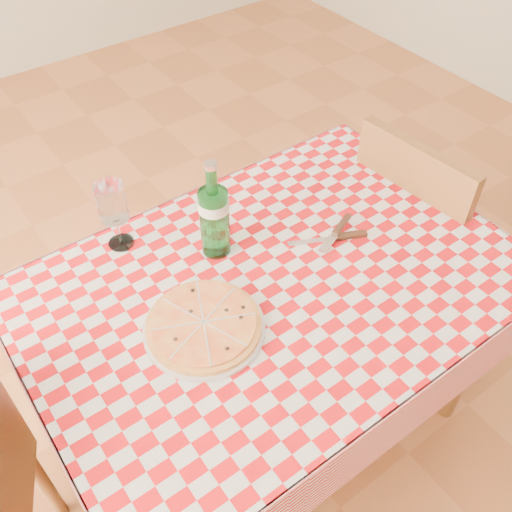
{
  "coord_description": "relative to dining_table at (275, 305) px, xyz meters",
  "views": [
    {
      "loc": [
        -0.63,
        -0.77,
        1.89
      ],
      "look_at": [
        -0.02,
        0.06,
        0.82
      ],
      "focal_mm": 40.0,
      "sensor_mm": 36.0,
      "label": 1
    }
  ],
  "objects": [
    {
      "name": "chair_near",
      "position": [
        0.68,
        0.07,
        -0.13
      ],
      "size": [
        0.45,
        0.45,
        0.92
      ],
      "rotation": [
        0.0,
        0.0,
        0.09
      ],
      "color": "brown",
      "rests_on": "ground"
    },
    {
      "name": "wine_glass",
      "position": [
        -0.26,
        0.37,
        0.2
      ],
      "size": [
        0.09,
        0.09,
        0.2
      ],
      "primitive_type": null,
      "rotation": [
        0.0,
        0.0,
        0.13
      ],
      "color": "white",
      "rests_on": "tablecloth"
    },
    {
      "name": "tablecloth",
      "position": [
        0.0,
        0.0,
        0.09
      ],
      "size": [
        1.3,
        0.9,
        0.01
      ],
      "primitive_type": "cube",
      "color": "#A60A0E",
      "rests_on": "dining_table"
    },
    {
      "name": "water_bottle",
      "position": [
        -0.06,
        0.19,
        0.25
      ],
      "size": [
        0.09,
        0.09,
        0.3
      ],
      "primitive_type": null,
      "rotation": [
        0.0,
        0.0,
        -0.07
      ],
      "color": "#196626",
      "rests_on": "tablecloth"
    },
    {
      "name": "dining_table",
      "position": [
        0.0,
        0.0,
        0.0
      ],
      "size": [
        1.2,
        0.8,
        0.75
      ],
      "color": "brown",
      "rests_on": "ground"
    },
    {
      "name": "pizza_plate",
      "position": [
        -0.24,
        -0.02,
        0.12
      ],
      "size": [
        0.38,
        0.38,
        0.04
      ],
      "primitive_type": null,
      "rotation": [
        0.0,
        0.0,
        0.35
      ],
      "color": "#CA9043",
      "rests_on": "tablecloth"
    },
    {
      "name": "cutlery",
      "position": [
        0.23,
        0.03,
        0.11
      ],
      "size": [
        0.25,
        0.21,
        0.03
      ],
      "primitive_type": null,
      "rotation": [
        0.0,
        0.0,
        0.03
      ],
      "color": "silver",
      "rests_on": "tablecloth"
    }
  ]
}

